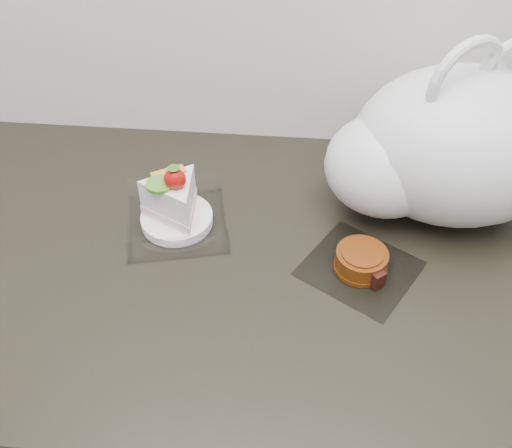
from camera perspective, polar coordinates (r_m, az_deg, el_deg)
counter at (r=1.22m, az=0.75°, el=-17.80°), size 2.04×0.64×0.90m
cake_tray at (r=0.89m, az=-8.03°, el=1.46°), size 0.18×0.18×0.12m
mooncake_wrap at (r=0.84m, az=10.50°, el=-3.82°), size 0.20×0.20×0.04m
plastic_bag at (r=0.90m, az=18.38°, el=7.15°), size 0.42×0.36×0.30m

